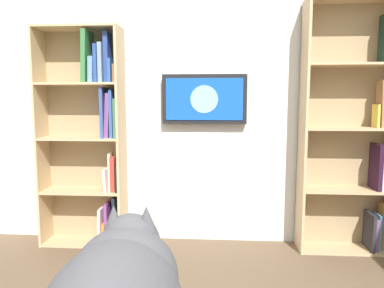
{
  "coord_description": "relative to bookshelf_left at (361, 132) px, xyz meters",
  "views": [
    {
      "loc": [
        -0.05,
        1.2,
        1.33
      ],
      "look_at": [
        0.11,
        -1.01,
        1.06
      ],
      "focal_mm": 34.47,
      "sensor_mm": 36.0,
      "label": 1
    }
  ],
  "objects": [
    {
      "name": "wall_back",
      "position": [
        1.28,
        -0.16,
        0.3
      ],
      "size": [
        4.52,
        0.06,
        2.7
      ],
      "primitive_type": "cube",
      "color": "silver",
      "rests_on": "ground"
    },
    {
      "name": "bookshelf_left",
      "position": [
        0.0,
        0.0,
        0.0
      ],
      "size": [
        0.83,
        0.28,
        2.17
      ],
      "color": "tan",
      "rests_on": "ground"
    },
    {
      "name": "bookshelf_right",
      "position": [
        2.39,
        0.0,
        -0.04
      ],
      "size": [
        0.76,
        0.28,
        1.97
      ],
      "color": "tan",
      "rests_on": "ground"
    },
    {
      "name": "wall_mounted_tv",
      "position": [
        1.36,
        -0.08,
        0.28
      ],
      "size": [
        0.76,
        0.07,
        0.44
      ],
      "color": "black"
    }
  ]
}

